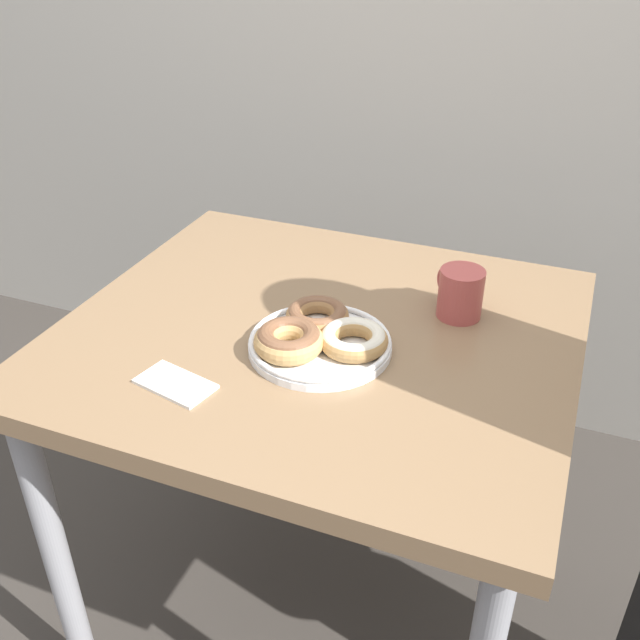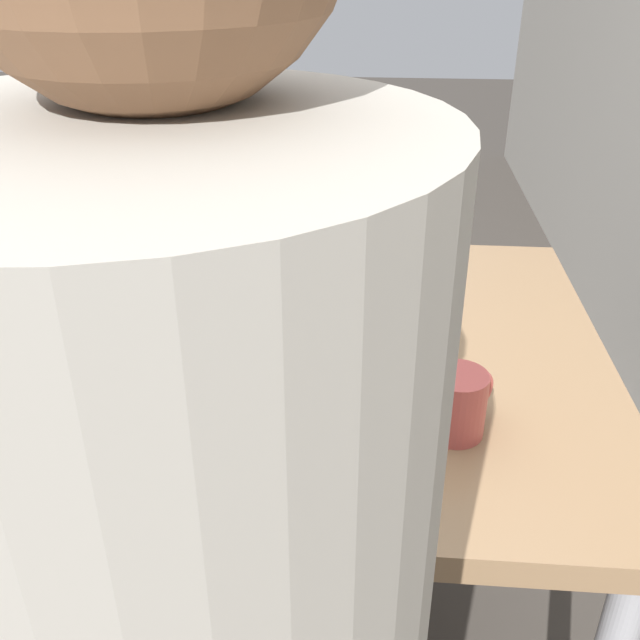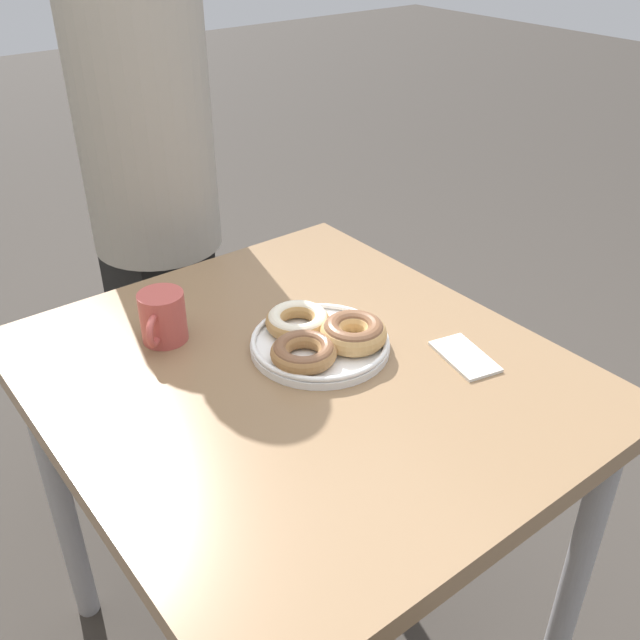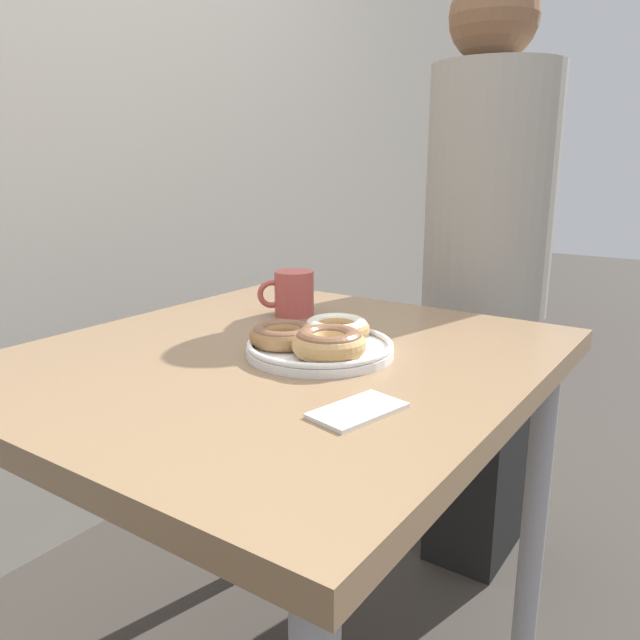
{
  "view_description": "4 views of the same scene",
  "coord_description": "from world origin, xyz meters",
  "views": [
    {
      "loc": [
        0.4,
        -0.82,
        1.46
      ],
      "look_at": [
        0.03,
        0.13,
        0.83
      ],
      "focal_mm": 40.0,
      "sensor_mm": 36.0,
      "label": 1
    },
    {
      "loc": [
        1.03,
        0.22,
        1.39
      ],
      "look_at": [
        0.03,
        0.13,
        0.83
      ],
      "focal_mm": 40.0,
      "sensor_mm": 36.0,
      "label": 2
    },
    {
      "loc": [
        -0.8,
        0.78,
        1.48
      ],
      "look_at": [
        0.03,
        0.13,
        0.83
      ],
      "focal_mm": 40.0,
      "sensor_mm": 36.0,
      "label": 3
    },
    {
      "loc": [
        -0.8,
        -0.44,
        1.09
      ],
      "look_at": [
        0.03,
        0.13,
        0.83
      ],
      "focal_mm": 35.0,
      "sensor_mm": 36.0,
      "label": 4
    }
  ],
  "objects": [
    {
      "name": "dining_table",
      "position": [
        0.0,
        0.2,
        0.68
      ],
      "size": [
        0.91,
        0.82,
        0.77
      ],
      "color": "#846647",
      "rests_on": "ground_plane"
    },
    {
      "name": "donut_plate",
      "position": [
        0.03,
        0.13,
        0.8
      ],
      "size": [
        0.27,
        0.26,
        0.06
      ],
      "color": "white",
      "rests_on": "dining_table"
    },
    {
      "name": "napkin",
      "position": [
        -0.15,
        -0.05,
        0.78
      ],
      "size": [
        0.14,
        0.1,
        0.01
      ],
      "color": "white",
      "rests_on": "dining_table"
    },
    {
      "name": "coffee_mug",
      "position": [
        0.22,
        0.34,
        0.82
      ],
      "size": [
        0.1,
        0.1,
        0.09
      ],
      "color": "#B74C47",
      "rests_on": "dining_table"
    }
  ]
}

